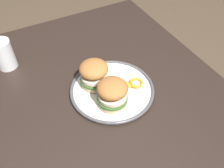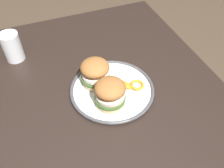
{
  "view_description": "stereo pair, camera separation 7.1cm",
  "coord_description": "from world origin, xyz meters",
  "px_view_note": "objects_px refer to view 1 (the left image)",
  "views": [
    {
      "loc": [
        -0.48,
        0.25,
        1.41
      ],
      "look_at": [
        0.06,
        -0.04,
        0.75
      ],
      "focal_mm": 39.13,
      "sensor_mm": 36.0,
      "label": 1
    },
    {
      "loc": [
        -0.51,
        0.19,
        1.41
      ],
      "look_at": [
        0.06,
        -0.04,
        0.75
      ],
      "focal_mm": 39.13,
      "sensor_mm": 36.0,
      "label": 2
    }
  ],
  "objects_px": {
    "dinner_plate": "(112,90)",
    "sandwich_half_right": "(94,73)",
    "sandwich_half_left": "(113,93)",
    "drinking_glass": "(5,56)",
    "dining_table": "(110,121)"
  },
  "relations": [
    {
      "from": "dining_table",
      "to": "drinking_glass",
      "type": "distance_m",
      "value": 0.5
    },
    {
      "from": "sandwich_half_right",
      "to": "sandwich_half_left",
      "type": "bearing_deg",
      "value": -172.77
    },
    {
      "from": "dinner_plate",
      "to": "sandwich_half_left",
      "type": "xyz_separation_m",
      "value": [
        -0.06,
        0.03,
        0.06
      ]
    },
    {
      "from": "dinner_plate",
      "to": "sandwich_half_right",
      "type": "xyz_separation_m",
      "value": [
        0.05,
        0.05,
        0.06
      ]
    },
    {
      "from": "sandwich_half_left",
      "to": "sandwich_half_right",
      "type": "height_order",
      "value": "same"
    },
    {
      "from": "dinner_plate",
      "to": "drinking_glass",
      "type": "bearing_deg",
      "value": 43.94
    },
    {
      "from": "sandwich_half_left",
      "to": "sandwich_half_right",
      "type": "relative_size",
      "value": 0.89
    },
    {
      "from": "dinner_plate",
      "to": "sandwich_half_right",
      "type": "relative_size",
      "value": 2.37
    },
    {
      "from": "sandwich_half_left",
      "to": "drinking_glass",
      "type": "relative_size",
      "value": 0.96
    },
    {
      "from": "dinner_plate",
      "to": "sandwich_half_left",
      "type": "relative_size",
      "value": 2.67
    },
    {
      "from": "dining_table",
      "to": "dinner_plate",
      "type": "distance_m",
      "value": 0.12
    },
    {
      "from": "dinner_plate",
      "to": "drinking_glass",
      "type": "relative_size",
      "value": 2.56
    },
    {
      "from": "dining_table",
      "to": "drinking_glass",
      "type": "xyz_separation_m",
      "value": [
        0.39,
        0.28,
        0.15
      ]
    },
    {
      "from": "dining_table",
      "to": "sandwich_half_right",
      "type": "bearing_deg",
      "value": 3.43
    },
    {
      "from": "dining_table",
      "to": "dinner_plate",
      "type": "bearing_deg",
      "value": -32.66
    }
  ]
}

